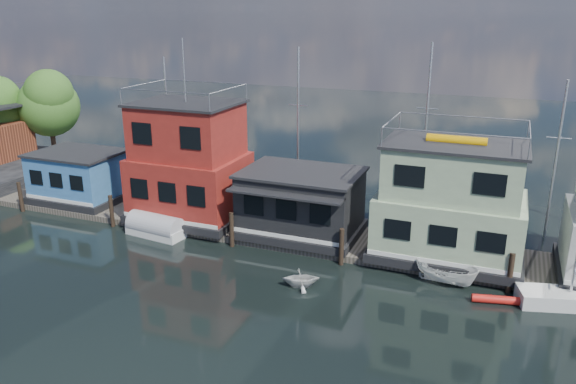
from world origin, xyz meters
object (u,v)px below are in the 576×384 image
at_px(houseboat_red, 189,164).
at_px(houseboat_dark, 301,203).
at_px(houseboat_green, 451,203).
at_px(dinghy_white, 301,278).
at_px(red_kayak, 501,300).
at_px(motorboat, 446,273).
at_px(tarp_runabout, 156,227).
at_px(houseboat_blue, 79,176).
at_px(day_sailer, 570,298).

relative_size(houseboat_red, houseboat_dark, 1.60).
bearing_deg(houseboat_green, dinghy_white, -137.20).
distance_m(red_kayak, motorboat, 3.08).
distance_m(tarp_runabout, motorboat, 18.22).
bearing_deg(houseboat_green, houseboat_dark, -179.88).
relative_size(tarp_runabout, red_kayak, 1.42).
distance_m(houseboat_red, houseboat_dark, 8.18).
bearing_deg(houseboat_dark, tarp_runabout, -160.84).
xyz_separation_m(houseboat_blue, red_kayak, (29.71, -4.18, -2.00)).
relative_size(houseboat_blue, houseboat_red, 0.54).
relative_size(houseboat_green, day_sailer, 1.10).
relative_size(houseboat_red, red_kayak, 4.17).
xyz_separation_m(houseboat_red, tarp_runabout, (-0.85, -3.10, -3.51)).
bearing_deg(day_sailer, houseboat_green, 138.32).
bearing_deg(houseboat_green, houseboat_blue, -180.00).
height_order(houseboat_dark, red_kayak, houseboat_dark).
distance_m(houseboat_blue, motorboat, 27.09).
distance_m(houseboat_green, day_sailer, 7.72).
bearing_deg(houseboat_red, houseboat_dark, -0.14).
distance_m(houseboat_blue, red_kayak, 30.07).
distance_m(houseboat_dark, red_kayak, 13.09).
xyz_separation_m(houseboat_red, houseboat_green, (17.00, 0.00, -0.55)).
distance_m(day_sailer, red_kayak, 3.29).
xyz_separation_m(houseboat_green, motorboat, (0.37, -3.10, -2.89)).
distance_m(houseboat_green, tarp_runabout, 18.36).
height_order(houseboat_blue, day_sailer, day_sailer).
xyz_separation_m(houseboat_dark, dinghy_white, (2.31, -6.18, -1.90)).
xyz_separation_m(houseboat_dark, tarp_runabout, (-8.85, -3.08, -1.83)).
distance_m(dinghy_white, motorboat, 7.72).
bearing_deg(day_sailer, dinghy_white, 177.95).
height_order(tarp_runabout, red_kayak, tarp_runabout).
height_order(houseboat_dark, dinghy_white, houseboat_dark).
relative_size(houseboat_dark, houseboat_green, 0.88).
relative_size(houseboat_red, dinghy_white, 6.06).
height_order(houseboat_red, red_kayak, houseboat_red).
height_order(tarp_runabout, day_sailer, day_sailer).
relative_size(dinghy_white, red_kayak, 0.69).
bearing_deg(houseboat_blue, day_sailer, -5.47).
xyz_separation_m(day_sailer, red_kayak, (-3.11, -1.04, -0.23)).
bearing_deg(houseboat_blue, red_kayak, -8.02).
height_order(houseboat_green, dinghy_white, houseboat_green).
xyz_separation_m(tarp_runabout, red_kayak, (21.07, -1.09, -0.38)).
xyz_separation_m(houseboat_blue, motorboat, (26.87, -3.10, -1.55)).
bearing_deg(houseboat_red, houseboat_green, 0.00).
bearing_deg(houseboat_blue, houseboat_green, 0.00).
distance_m(houseboat_green, red_kayak, 6.24).
bearing_deg(tarp_runabout, houseboat_red, 81.27).
bearing_deg(houseboat_green, day_sailer, -26.42).
distance_m(tarp_runabout, dinghy_white, 11.58).
bearing_deg(tarp_runabout, dinghy_white, -8.84).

